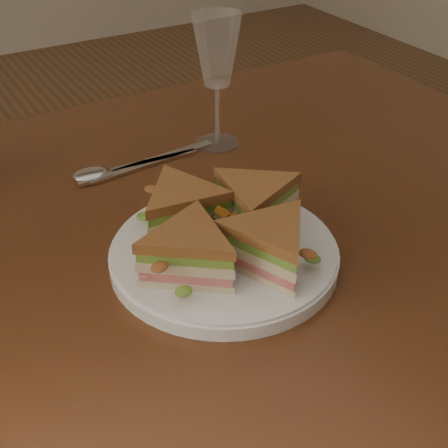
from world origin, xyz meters
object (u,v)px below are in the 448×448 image
object	(u,v)px
spoon	(106,171)
knife	(144,165)
table	(172,288)
wine_glass	(217,54)
sandwich_wedges	(224,228)
plate	(224,255)

from	to	relation	value
spoon	knife	xyz separation A→B (m)	(0.05, -0.01, -0.00)
table	wine_glass	size ratio (longest dim) A/B	6.17
table	knife	xyz separation A→B (m)	(0.04, 0.15, 0.10)
table	wine_glass	xyz separation A→B (m)	(0.16, 0.16, 0.24)
table	sandwich_wedges	distance (m)	0.17
table	wine_glass	bearing A→B (deg)	44.31
table	wine_glass	distance (m)	0.33
sandwich_wedges	knife	xyz separation A→B (m)	(0.01, 0.25, -0.04)
knife	wine_glass	bearing A→B (deg)	-2.64
plate	spoon	distance (m)	0.26
spoon	table	bearing A→B (deg)	-80.54
table	plate	bearing A→B (deg)	-76.34
table	knife	bearing A→B (deg)	76.37
sandwich_wedges	spoon	bearing A→B (deg)	99.12
spoon	knife	distance (m)	0.05
knife	plate	bearing A→B (deg)	-98.37
plate	spoon	bearing A→B (deg)	99.12
spoon	knife	world-z (taller)	spoon
sandwich_wedges	table	bearing A→B (deg)	103.66
sandwich_wedges	knife	size ratio (longest dim) A/B	1.21
spoon	sandwich_wedges	bearing A→B (deg)	-77.72
sandwich_wedges	knife	world-z (taller)	sandwich_wedges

